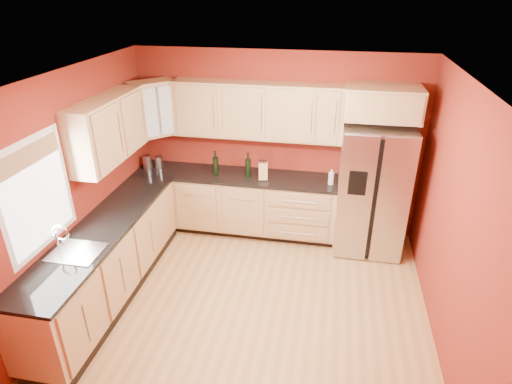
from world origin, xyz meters
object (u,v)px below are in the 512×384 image
(knife_block, at_px, (263,171))
(canister_left, at_px, (147,162))
(wine_bottle_a, at_px, (216,163))
(soap_dispenser, at_px, (331,177))
(refrigerator, at_px, (372,189))

(knife_block, bearing_deg, canister_left, 167.81)
(wine_bottle_a, xyz_separation_m, knife_block, (0.68, -0.03, -0.06))
(knife_block, relative_size, soap_dispenser, 1.13)
(wine_bottle_a, relative_size, soap_dispenser, 1.68)
(canister_left, distance_m, knife_block, 1.72)
(soap_dispenser, bearing_deg, knife_block, -179.87)
(wine_bottle_a, relative_size, knife_block, 1.49)
(refrigerator, bearing_deg, canister_left, 179.40)
(knife_block, distance_m, soap_dispenser, 0.93)
(wine_bottle_a, distance_m, knife_block, 0.69)
(soap_dispenser, bearing_deg, canister_left, 179.16)
(refrigerator, height_order, knife_block, refrigerator)
(canister_left, bearing_deg, knife_block, -1.36)
(canister_left, relative_size, knife_block, 0.86)
(canister_left, height_order, soap_dispenser, soap_dispenser)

